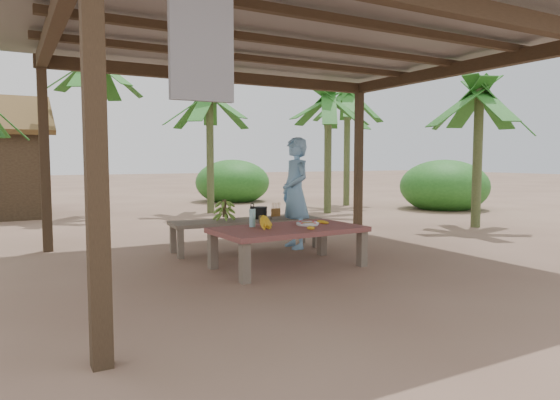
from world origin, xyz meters
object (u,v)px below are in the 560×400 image
ripe_banana_bunch (260,222)px  cooking_pot (260,213)px  work_table (288,232)px  woman (295,193)px  water_flask (252,217)px  plate (308,224)px  bench (246,223)px

ripe_banana_bunch → cooking_pot: ripe_banana_bunch is taller
work_table → woman: 1.43m
cooking_pot → water_flask: bearing=-120.9°
woman → plate: bearing=-18.4°
plate → water_flask: size_ratio=0.99×
bench → woman: woman is taller
plate → ripe_banana_bunch: bearing=176.9°
work_table → ripe_banana_bunch: 0.39m
work_table → ripe_banana_bunch: ripe_banana_bunch is taller
bench → cooking_pot: (0.23, 0.01, 0.14)m
water_flask → woman: woman is taller
cooking_pot → woman: (0.49, -0.20, 0.29)m
bench → work_table: bearing=-87.9°
bench → ripe_banana_bunch: ripe_banana_bunch is taller
bench → water_flask: water_flask is taller
work_table → ripe_banana_bunch: bearing=164.8°
plate → water_flask: bearing=163.0°
ripe_banana_bunch → cooking_pot: 1.41m
cooking_pot → bench: bearing=-178.1°
work_table → plate: 0.32m
plate → work_table: bearing=-172.1°
cooking_pot → woman: 0.60m
work_table → bench: size_ratio=0.82×
bench → plate: size_ratio=7.74×
bench → cooking_pot: 0.27m
ripe_banana_bunch → plate: ripe_banana_bunch is taller
work_table → bench: work_table is taller
ripe_banana_bunch → woman: (1.12, 1.06, 0.24)m
bench → plate: bearing=-74.6°
water_flask → woman: size_ratio=0.18×
work_table → bench: (0.05, 1.33, -0.04)m
plate → cooking_pot: cooking_pot is taller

